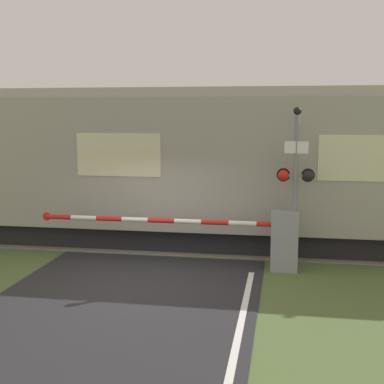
{
  "coord_description": "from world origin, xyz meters",
  "views": [
    {
      "loc": [
        2.92,
        -10.51,
        3.52
      ],
      "look_at": [
        0.76,
        1.98,
        1.65
      ],
      "focal_mm": 50.0,
      "sensor_mm": 36.0,
      "label": 1
    }
  ],
  "objects": [
    {
      "name": "ground_plane",
      "position": [
        0.0,
        0.0,
        0.0
      ],
      "size": [
        80.0,
        80.0,
        0.0
      ],
      "primitive_type": "plane",
      "color": "#4C6033"
    },
    {
      "name": "track_bed",
      "position": [
        0.0,
        3.72,
        0.02
      ],
      "size": [
        36.0,
        3.2,
        0.13
      ],
      "color": "slate",
      "rests_on": "ground_plane"
    },
    {
      "name": "train",
      "position": [
        -1.11,
        3.71,
        2.12
      ],
      "size": [
        21.35,
        3.16,
        4.15
      ],
      "color": "black",
      "rests_on": "ground_plane"
    },
    {
      "name": "crossing_barrier",
      "position": [
        2.51,
        1.38,
        0.74
      ],
      "size": [
        6.08,
        0.44,
        1.35
      ],
      "color": "gray",
      "rests_on": "ground_plane"
    },
    {
      "name": "signal_post",
      "position": [
        3.18,
        1.51,
        2.07
      ],
      "size": [
        0.84,
        0.26,
        3.66
      ],
      "color": "gray",
      "rests_on": "ground_plane"
    }
  ]
}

